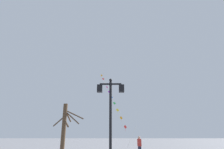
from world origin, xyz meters
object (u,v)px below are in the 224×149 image
kite_train (112,98)px  bare_tree (64,130)px  kite_flyer (139,146)px  twin_lantern_lamp_post (111,105)px

kite_train → bare_tree: size_ratio=3.75×
kite_flyer → kite_train: bearing=-0.3°
twin_lantern_lamp_post → bare_tree: size_ratio=1.19×
kite_flyer → bare_tree: bare_tree is taller
twin_lantern_lamp_post → kite_flyer: bearing=72.4°
twin_lantern_lamp_post → kite_flyer: twin_lantern_lamp_post is taller
kite_train → kite_flyer: bearing=-75.3°
kite_train → twin_lantern_lamp_post: bearing=-89.7°
twin_lantern_lamp_post → kite_train: kite_train is taller
twin_lantern_lamp_post → bare_tree: (-3.36, 3.87, -1.16)m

